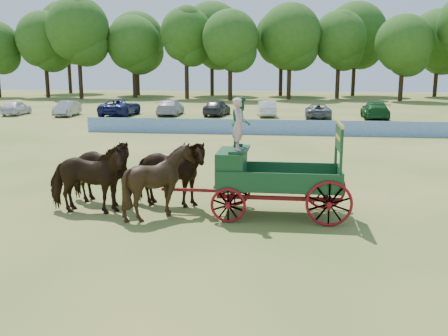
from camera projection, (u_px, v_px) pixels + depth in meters
ground at (271, 204)px, 17.28m from camera, size 160.00×160.00×0.00m
horse_lead_left at (87, 179)px, 15.93m from camera, size 2.76×1.31×2.30m
horse_lead_right at (100, 172)px, 17.00m from camera, size 2.95×1.87×2.30m
horse_wheel_left at (160, 181)px, 15.63m from camera, size 2.21×1.99×2.31m
horse_wheel_right at (168, 174)px, 16.70m from camera, size 2.80×1.41×2.30m
farm_dray at (255, 164)px, 15.72m from camera, size 6.00×2.00×3.75m
sponsor_banner at (266, 127)px, 34.79m from camera, size 26.00×0.08×1.05m
parked_cars at (199, 108)px, 47.39m from camera, size 36.59×7.01×1.63m
treeline at (250, 35)px, 74.84m from camera, size 91.91×24.11×15.92m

